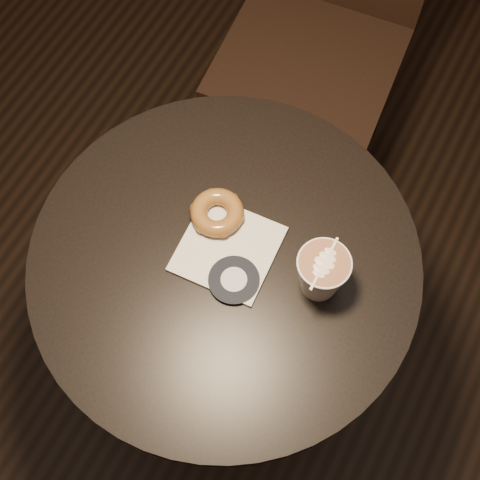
# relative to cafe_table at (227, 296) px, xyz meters

# --- Properties ---
(cafe_table) EXTENTS (0.70, 0.70, 0.75)m
(cafe_table) POSITION_rel_cafe_table_xyz_m (0.00, 0.00, 0.00)
(cafe_table) COLOR black
(cafe_table) RESTS_ON ground
(pastry_bag) EXTENTS (0.17, 0.17, 0.01)m
(pastry_bag) POSITION_rel_cafe_table_xyz_m (-0.00, 0.02, 0.20)
(pastry_bag) COLOR silver
(pastry_bag) RESTS_ON cafe_table
(doughnut) EXTENTS (0.10, 0.10, 0.03)m
(doughnut) POSITION_rel_cafe_table_xyz_m (-0.05, 0.06, 0.22)
(doughnut) COLOR brown
(doughnut) RESTS_ON pastry_bag
(latte_cup) EXTENTS (0.09, 0.09, 0.10)m
(latte_cup) POSITION_rel_cafe_table_xyz_m (0.17, 0.03, 0.25)
(latte_cup) COLOR silver
(latte_cup) RESTS_ON cafe_table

